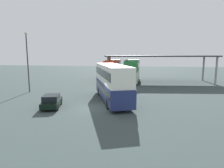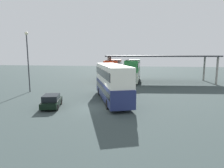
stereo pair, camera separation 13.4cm
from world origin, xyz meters
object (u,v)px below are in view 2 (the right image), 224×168
at_px(double_decker_mid_row, 133,70).
at_px(lamppost_tall, 28,55).
at_px(parked_hatchback, 52,101).
at_px(double_decker_main, 112,81).
at_px(double_decker_near_canopy, 113,70).

height_order(double_decker_mid_row, lamppost_tall, lamppost_tall).
bearing_deg(double_decker_mid_row, parked_hatchback, 161.36).
bearing_deg(parked_hatchback, double_decker_main, -69.97).
distance_m(double_decker_main, double_decker_mid_row, 16.42).
distance_m(double_decker_main, double_decker_near_canopy, 16.61).
bearing_deg(lamppost_tall, parked_hatchback, -47.06).
height_order(double_decker_near_canopy, double_decker_mid_row, double_decker_mid_row).
xyz_separation_m(double_decker_near_canopy, double_decker_mid_row, (3.90, -0.13, 0.02)).
bearing_deg(parked_hatchback, lamppost_tall, 28.75).
relative_size(double_decker_near_canopy, double_decker_mid_row, 1.03).
xyz_separation_m(double_decker_main, lamppost_tall, (-12.70, 3.60, 3.00)).
xyz_separation_m(double_decker_main, double_decker_mid_row, (1.71, 16.33, 0.04)).
relative_size(parked_hatchback, double_decker_near_canopy, 0.36).
distance_m(double_decker_mid_row, lamppost_tall, 19.46).
xyz_separation_m(double_decker_main, double_decker_near_canopy, (-2.19, 16.46, 0.02)).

